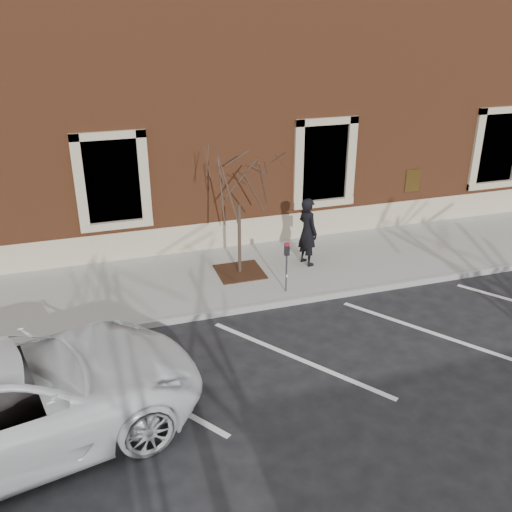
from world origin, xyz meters
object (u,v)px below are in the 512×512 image
object	(u,v)px
parking_meter	(287,258)
sapling	(239,185)
white_truck	(10,401)
man	(307,232)

from	to	relation	value
parking_meter	sapling	size ratio (longest dim) A/B	0.38
sapling	white_truck	xyz separation A→B (m)	(-5.21, -4.84, -1.67)
sapling	parking_meter	bearing A→B (deg)	-60.08
parking_meter	sapling	distance (m)	2.17
man	sapling	distance (m)	2.38
sapling	man	bearing A→B (deg)	-0.25
parking_meter	white_truck	world-z (taller)	white_truck
sapling	white_truck	size ratio (longest dim) A/B	0.55
man	parking_meter	world-z (taller)	man
man	white_truck	xyz separation A→B (m)	(-7.10, -4.83, -0.21)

